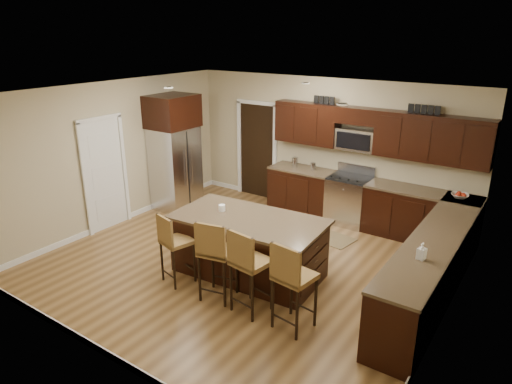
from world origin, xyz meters
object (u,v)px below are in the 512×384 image
Objects in this scene: island at (249,248)px; stool_left at (173,241)px; stool_right at (248,262)px; stool_extra at (291,277)px; stool_mid at (215,251)px; refrigerator at (175,152)px; range at (349,200)px.

stool_left reaches higher than island.
stool_right is 1.00× the size of stool_extra.
stool_right reaches higher than island.
stool_mid is at bearing -90.60° from island.
island is 3.27m from refrigerator.
stool_left is 3.13m from refrigerator.
island is at bearing -26.43° from refrigerator.
stool_right reaches higher than range.
range is at bearing 21.21° from refrigerator.
refrigerator reaches higher than stool_extra.
island is 0.91m from stool_mid.
refrigerator reaches higher than range.
stool_left is 0.91× the size of stool_mid.
stool_left is at bearing -47.01° from refrigerator.
stool_mid reaches higher than stool_left.
stool_extra is at bearing -29.01° from refrigerator.
stool_mid is 1.00× the size of stool_extra.
stool_left is 1.98m from stool_extra.
refrigerator is at bearing 154.30° from stool_right.
island is at bearing 132.33° from stool_right.
island is 1.08m from stool_right.
island is at bearing -99.53° from range.
refrigerator is at bearing 130.65° from stool_mid.
stool_left is at bearing -135.41° from island.
stool_extra is (1.24, -0.85, 0.31)m from island.
stool_extra is (0.78, -3.55, 0.27)m from range.
range is 0.47× the size of island.
stool_right is at bearing -33.41° from refrigerator.
stool_left is (-1.20, -3.54, 0.20)m from range.
stool_mid is 1.19m from stool_extra.
stool_left is at bearing 168.13° from stool_mid.
stool_right is at bearing -11.43° from stool_mid.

